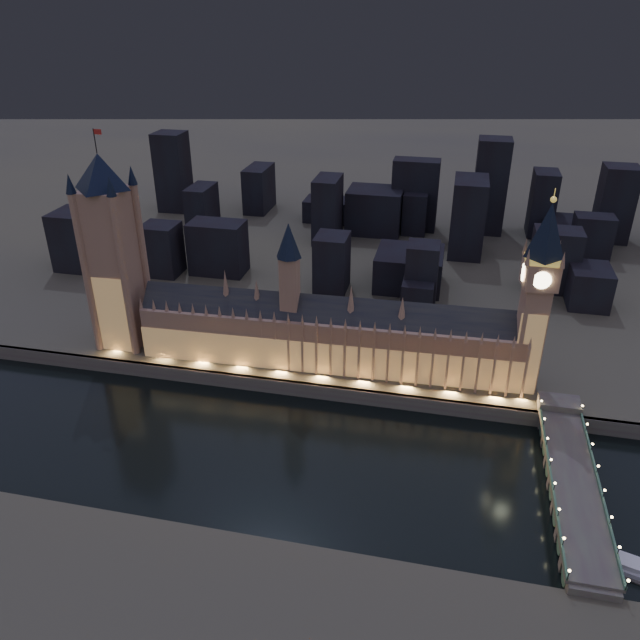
% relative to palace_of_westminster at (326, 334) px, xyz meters
% --- Properties ---
extents(ground_plane, '(2000.00, 2000.00, 0.00)m').
position_rel_palace_of_westminster_xyz_m(ground_plane, '(-6.66, -61.74, -26.37)').
color(ground_plane, black).
rests_on(ground_plane, ground).
extents(north_bank, '(2000.00, 960.00, 8.00)m').
position_rel_palace_of_westminster_xyz_m(north_bank, '(-6.66, 458.26, -22.37)').
color(north_bank, '#404139').
rests_on(north_bank, ground).
extents(embankment_wall, '(2000.00, 2.50, 8.00)m').
position_rel_palace_of_westminster_xyz_m(embankment_wall, '(-6.66, -20.74, -22.37)').
color(embankment_wall, '#514245').
rests_on(embankment_wall, ground).
extents(palace_of_westminster, '(202.00, 26.30, 78.00)m').
position_rel_palace_of_westminster_xyz_m(palace_of_westminster, '(0.00, 0.00, 0.00)').
color(palace_of_westminster, '#97715A').
rests_on(palace_of_westminster, north_bank).
extents(victoria_tower, '(31.68, 31.68, 118.96)m').
position_rel_palace_of_westminster_xyz_m(victoria_tower, '(-116.66, 0.18, 40.61)').
color(victoria_tower, '#97715A').
rests_on(victoria_tower, north_bank).
extents(elizabeth_tower, '(18.00, 18.00, 102.43)m').
position_rel_palace_of_westminster_xyz_m(elizabeth_tower, '(101.34, 0.18, 38.60)').
color(elizabeth_tower, '#97715A').
rests_on(elizabeth_tower, north_bank).
extents(westminster_bridge, '(19.31, 113.00, 15.90)m').
position_rel_palace_of_westminster_xyz_m(westminster_bridge, '(117.77, -65.18, -20.39)').
color(westminster_bridge, '#514245').
rests_on(westminster_bridge, ground).
extents(city_backdrop, '(496.17, 215.63, 76.56)m').
position_rel_palace_of_westminster_xyz_m(city_backdrop, '(27.60, 185.42, 4.39)').
color(city_backdrop, black).
rests_on(city_backdrop, north_bank).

